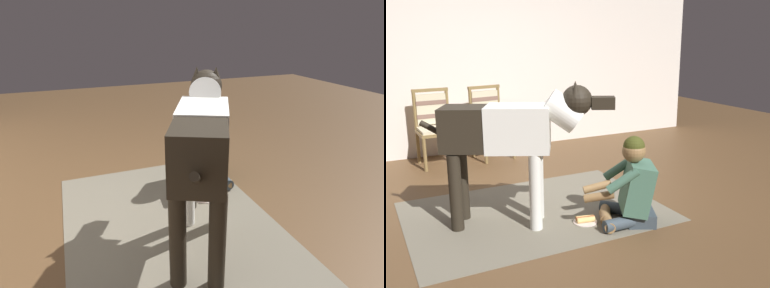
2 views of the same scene
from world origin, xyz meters
TOP-DOWN VIEW (x-y plane):
  - ground_plane at (0.00, 0.00)m, footprint 12.77×12.77m
  - area_rug at (-0.15, -0.10)m, footprint 2.39×1.72m
  - person_sitting_on_floor at (0.52, -0.72)m, footprint 0.72×0.63m
  - large_dog at (-0.42, -0.26)m, footprint 1.54×0.86m
  - hot_dog_on_plate at (0.15, -0.54)m, footprint 0.22×0.22m

SIDE VIEW (x-z plane):
  - ground_plane at x=0.00m, z-range 0.00..0.00m
  - area_rug at x=-0.15m, z-range 0.00..0.01m
  - hot_dog_on_plate at x=0.15m, z-range 0.00..0.06m
  - person_sitting_on_floor at x=0.52m, z-range -0.07..0.73m
  - large_dog at x=-0.42m, z-range 0.20..1.48m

